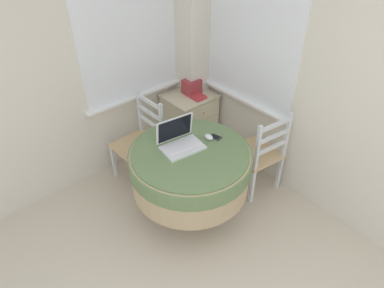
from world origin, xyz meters
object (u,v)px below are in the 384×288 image
Objects in this scene: corner_cabinet at (190,120)px; book_on_cabinet at (197,96)px; cell_phone at (216,137)px; round_dining_table at (190,167)px; dining_chair_near_right_window at (259,154)px; dining_chair_near_back_window at (141,142)px; computer_mouse at (209,137)px; laptop at (180,141)px; storage_box at (192,86)px.

corner_cabinet is 0.37m from book_on_cabinet.
cell_phone is 0.17× the size of corner_cabinet.
round_dining_table is 0.35m from cell_phone.
dining_chair_near_right_window reaches higher than round_dining_table.
dining_chair_near_back_window reaches higher than cell_phone.
computer_mouse reaches higher than cell_phone.
book_on_cabinet is (0.78, 0.67, -0.13)m from laptop.
dining_chair_near_right_window is (0.78, -0.26, -0.39)m from laptop.
book_on_cabinet is (0.78, 0.01, 0.26)m from dining_chair_near_back_window.
cell_phone is at bearing -68.07° from dining_chair_near_back_window.
computer_mouse is 0.48× the size of storage_box.
dining_chair_near_back_window is (0.01, 0.66, -0.39)m from laptop.
book_on_cabinet is (-0.02, -0.11, -0.07)m from storage_box.
round_dining_table reaches higher than book_on_cabinet.
corner_cabinet is at bearing 49.75° from round_dining_table.
book_on_cabinet is (0.76, 0.78, 0.10)m from round_dining_table.
round_dining_table is 12.00× the size of computer_mouse.
corner_cabinet is at bearing 63.23° from cell_phone.
round_dining_table is 1.17m from corner_cabinet.
corner_cabinet is (-0.03, 1.02, -0.09)m from dining_chair_near_right_window.
storage_box is 0.13m from book_on_cabinet.
dining_chair_near_back_window is at bearing -179.63° from book_on_cabinet.
round_dining_table is 1.20m from storage_box.
round_dining_table is 1.15× the size of dining_chair_near_right_window.
corner_cabinet is at bearing 91.54° from dining_chair_near_right_window.
cell_phone is at bearing 0.64° from round_dining_table.
computer_mouse is 0.13× the size of corner_cabinet.
dining_chair_near_right_window reaches higher than computer_mouse.
dining_chair_near_right_window is (0.53, -0.17, -0.36)m from computer_mouse.
dining_chair_near_back_window is 4.63× the size of book_on_cabinet.
storage_box is at bearing 44.07° from laptop.
round_dining_table is at bearing -131.38° from storage_box.
computer_mouse is 0.44× the size of book_on_cabinet.
dining_chair_near_back_window is at bearing 108.21° from computer_mouse.
laptop is at bearing -90.54° from dining_chair_near_back_window.
storage_box is (0.79, 0.89, 0.17)m from round_dining_table.
cell_phone reaches higher than round_dining_table.
cell_phone is 0.12× the size of dining_chair_near_right_window.
computer_mouse is at bearing -120.67° from corner_cabinet.
dining_chair_near_back_window is 0.76m from corner_cabinet.
dining_chair_near_back_window is 0.82m from book_on_cabinet.
corner_cabinet is at bearing 59.33° from computer_mouse.
storage_box reaches higher than computer_mouse.
corner_cabinet is (0.75, 0.10, -0.09)m from dining_chair_near_back_window.
laptop is 3.36× the size of cell_phone.
dining_chair_near_right_window is 1.34× the size of corner_cabinet.
book_on_cabinet is at bearing -102.13° from storage_box.
cell_phone is at bearing -116.77° from corner_cabinet.
computer_mouse is at bearing -19.38° from laptop.
computer_mouse is 0.10× the size of dining_chair_near_right_window.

